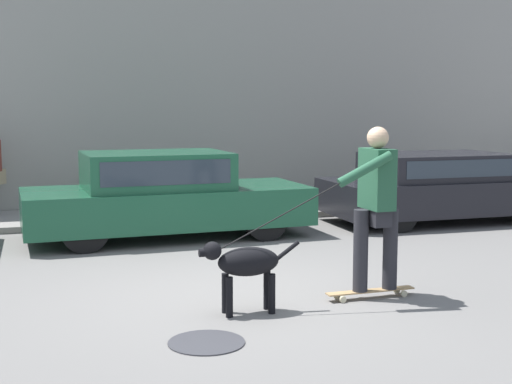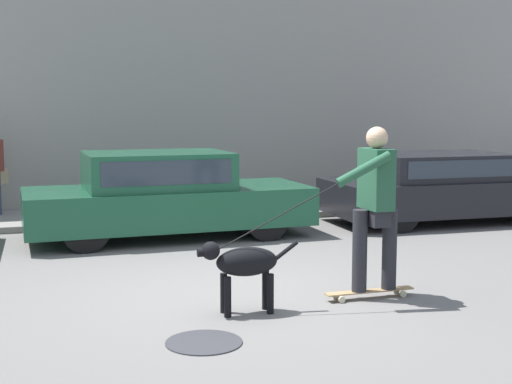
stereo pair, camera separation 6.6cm
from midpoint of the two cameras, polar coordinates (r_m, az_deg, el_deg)
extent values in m
plane|color=slate|center=(7.72, -1.37, -8.21)|extent=(36.00, 36.00, 0.00)
cube|color=gray|center=(14.00, -9.30, 10.31)|extent=(32.00, 0.30, 5.71)
cube|color=gray|center=(13.01, -8.31, -1.80)|extent=(30.00, 1.92, 0.11)
cylinder|color=black|center=(12.05, -1.43, -1.07)|extent=(0.68, 0.22, 0.67)
cylinder|color=black|center=(10.66, 1.01, -2.12)|extent=(0.68, 0.22, 0.67)
cylinder|color=black|center=(11.53, -14.07, -1.64)|extent=(0.68, 0.22, 0.67)
cylinder|color=black|center=(10.07, -13.30, -2.85)|extent=(0.68, 0.22, 0.67)
cube|color=#194C33|center=(10.98, -6.84, -1.11)|extent=(4.31, 1.82, 0.57)
cube|color=#194C33|center=(10.88, -7.76, 1.75)|extent=(2.16, 1.60, 0.54)
cube|color=#28333D|center=(10.12, -6.88, 1.53)|extent=(1.87, 0.06, 0.35)
cylinder|color=black|center=(14.17, 17.82, -0.30)|extent=(0.62, 0.21, 0.62)
cylinder|color=black|center=(12.89, 8.39, -0.73)|extent=(0.62, 0.21, 0.62)
cylinder|color=black|center=(11.55, 11.61, -1.69)|extent=(0.62, 0.21, 0.62)
cube|color=black|center=(12.82, 15.05, -0.22)|extent=(4.17, 1.83, 0.56)
cube|color=black|center=(12.68, 14.49, 2.01)|extent=(2.33, 1.62, 0.45)
cube|color=#28333D|center=(12.01, 16.47, 1.78)|extent=(2.03, 0.05, 0.29)
cylinder|color=black|center=(6.89, -2.00, -8.40)|extent=(0.07, 0.07, 0.39)
cylinder|color=black|center=(7.03, -2.32, -8.08)|extent=(0.07, 0.07, 0.39)
cylinder|color=black|center=(7.00, 1.42, -8.14)|extent=(0.07, 0.07, 0.39)
cylinder|color=black|center=(7.14, 1.04, -7.83)|extent=(0.07, 0.07, 0.39)
ellipsoid|color=black|center=(6.94, -0.46, -5.59)|extent=(0.62, 0.30, 0.28)
sphere|color=black|center=(6.82, -3.37, -4.71)|extent=(0.18, 0.18, 0.18)
cylinder|color=black|center=(6.81, -4.03, -4.86)|extent=(0.10, 0.08, 0.08)
cylinder|color=black|center=(7.04, 2.70, -4.70)|extent=(0.25, 0.05, 0.19)
cylinder|color=beige|center=(7.45, 7.13, -8.54)|extent=(0.07, 0.03, 0.07)
cylinder|color=beige|center=(7.59, 6.64, -8.26)|extent=(0.07, 0.03, 0.07)
cylinder|color=beige|center=(7.78, 11.93, -7.98)|extent=(0.07, 0.03, 0.07)
cylinder|color=beige|center=(7.90, 11.38, -7.73)|extent=(0.07, 0.03, 0.07)
cube|color=#A88456|center=(7.66, 9.32, -7.82)|extent=(0.99, 0.13, 0.02)
cylinder|color=#232328|center=(7.51, 8.55, -4.68)|extent=(0.16, 0.16, 0.86)
cylinder|color=#232328|center=(7.67, 10.87, -4.48)|extent=(0.16, 0.16, 0.86)
cube|color=#232328|center=(7.53, 9.77, -2.00)|extent=(0.19, 0.35, 0.17)
cube|color=#235138|center=(7.47, 9.84, 1.04)|extent=(0.22, 0.44, 0.63)
sphere|color=tan|center=(7.44, 9.91, 4.31)|extent=(0.23, 0.23, 0.23)
cylinder|color=#235138|center=(7.71, 8.89, 0.98)|extent=(0.10, 0.10, 0.60)
cylinder|color=#235138|center=(7.12, 8.90, 1.81)|extent=(0.58, 0.15, 0.36)
cylinder|color=black|center=(6.90, 1.83, -2.09)|extent=(1.27, 0.12, 0.65)
cylinder|color=brown|center=(13.36, -19.63, 2.86)|extent=(0.08, 0.08, 0.53)
cube|color=tan|center=(13.39, -19.56, 1.17)|extent=(0.24, 0.30, 0.27)
cylinder|color=#38383D|center=(6.24, -3.88, -11.90)|extent=(0.66, 0.66, 0.01)
camera|label=1|loc=(0.03, -89.79, 0.03)|focal=50.00mm
camera|label=2|loc=(0.03, 90.21, -0.03)|focal=50.00mm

